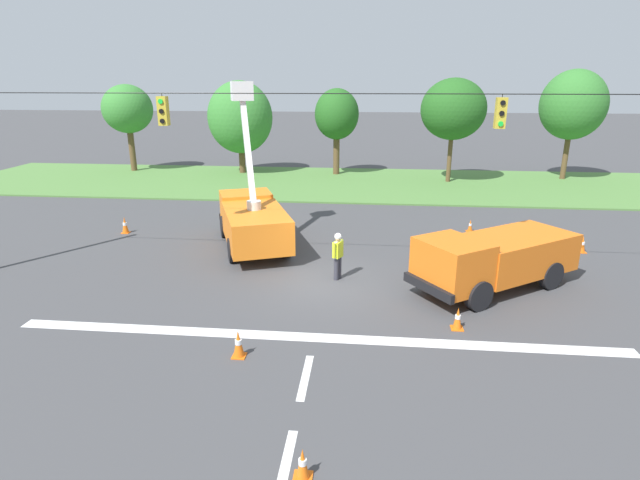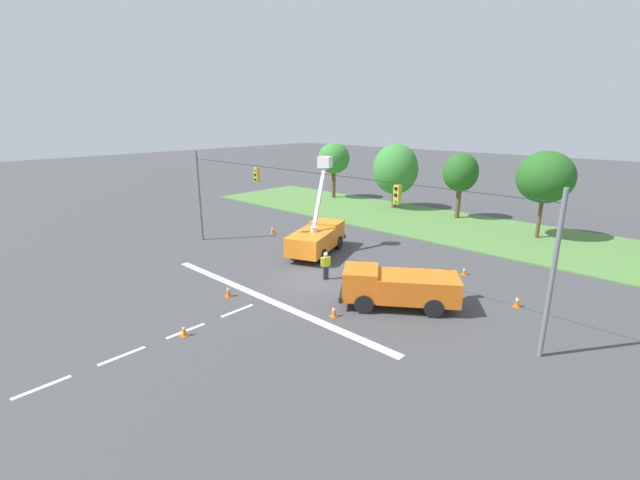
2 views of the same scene
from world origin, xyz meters
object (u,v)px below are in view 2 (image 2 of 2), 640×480
Objects in this scene: traffic_cone_near_bucket at (517,301)px; tree_west at (395,169)px; traffic_cone_foreground_left at (334,310)px; utility_truck_bucket_lift at (317,236)px; tree_far_west at (334,159)px; utility_truck_support_near at (398,286)px; road_worker at (326,264)px; traffic_cone_lane_edge_a at (273,229)px; tree_east at (545,177)px; traffic_cone_foreground_right at (228,290)px; traffic_cone_mid_left at (184,329)px; traffic_cone_mid_right at (464,270)px; tree_centre at (461,173)px.

tree_west is at bearing 138.42° from traffic_cone_near_bucket.
utility_truck_bucket_lift is at bearing 138.05° from traffic_cone_foreground_left.
utility_truck_support_near is at bearing -42.54° from tree_far_west.
tree_west reaches higher than road_worker.
tree_east is at bearing 39.23° from traffic_cone_lane_edge_a.
tree_west is at bearing 103.89° from traffic_cone_foreground_right.
traffic_cone_foreground_right is 4.65m from traffic_cone_mid_left.
tree_far_west reaches higher than traffic_cone_foreground_left.
utility_truck_bucket_lift reaches higher than traffic_cone_foreground_left.
traffic_cone_lane_edge_a is (-10.52, 4.77, -0.60)m from road_worker.
traffic_cone_lane_edge_a is (-16.51, -1.86, 0.10)m from traffic_cone_mid_right.
tree_east is 13.09m from traffic_cone_mid_right.
traffic_cone_lane_edge_a reaches higher than traffic_cone_mid_left.
utility_truck_bucket_lift is (4.85, -17.42, -2.94)m from tree_west.
traffic_cone_foreground_left is (-2.87, -22.32, -4.75)m from tree_east.
tree_east reaches higher than traffic_cone_mid_left.
traffic_cone_mid_left is 17.93m from traffic_cone_lane_edge_a.
utility_truck_support_near reaches higher than traffic_cone_foreground_left.
road_worker is 10.95m from traffic_cone_near_bucket.
tree_west reaches higher than traffic_cone_near_bucket.
traffic_cone_mid_right is at bearing 17.84° from utility_truck_bucket_lift.
road_worker reaches higher than traffic_cone_foreground_right.
road_worker is 2.31× the size of traffic_cone_foreground_right.
utility_truck_support_near is at bearing 34.83° from traffic_cone_foreground_right.
utility_truck_support_near is at bearing 59.92° from traffic_cone_mid_left.
traffic_cone_mid_left is at bearing -110.09° from traffic_cone_mid_right.
utility_truck_support_near is at bearing -56.01° from tree_west.
traffic_cone_foreground_left is 16.53m from traffic_cone_lane_edge_a.
utility_truck_bucket_lift is at bearing -162.16° from traffic_cone_mid_right.
tree_far_west is at bearing 148.73° from traffic_cone_near_bucket.
tree_centre is (7.32, 0.16, 0.24)m from tree_west.
traffic_cone_mid_left is at bearing -90.00° from road_worker.
traffic_cone_mid_right is (14.80, -14.21, -4.00)m from tree_west.
road_worker is (8.81, -20.84, -3.29)m from tree_west.
tree_west reaches higher than traffic_cone_mid_left.
tree_west reaches higher than traffic_cone_foreground_right.
tree_far_west is 0.94× the size of tree_east.
road_worker is at bearing 90.00° from traffic_cone_mid_left.
tree_east is (15.46, -2.05, 0.79)m from tree_west.
traffic_cone_mid_left is (17.69, -30.67, -4.51)m from tree_far_west.
traffic_cone_mid_right is at bearing -31.11° from tree_far_west.
utility_truck_bucket_lift is (-2.47, -17.57, -3.18)m from tree_centre.
utility_truck_bucket_lift reaches higher than traffic_cone_foreground_right.
tree_east is at bearing 86.91° from traffic_cone_mid_right.
tree_far_west reaches higher than traffic_cone_lane_edge_a.
utility_truck_support_near reaches higher than road_worker.
traffic_cone_near_bucket is (6.40, 7.53, 0.02)m from traffic_cone_foreground_left.
tree_centre is at bearing 102.12° from traffic_cone_foreground_left.
traffic_cone_near_bucket is (14.13, 0.57, -0.99)m from utility_truck_bucket_lift.
utility_truck_support_near is (23.15, -21.24, -3.68)m from tree_far_west.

